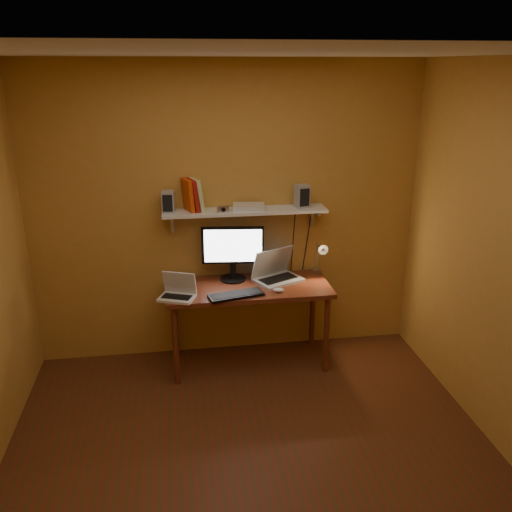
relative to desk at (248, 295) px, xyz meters
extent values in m
cube|color=#5C2617|center=(-0.14, -1.28, -0.67)|extent=(3.40, 3.20, 0.02)
cube|color=silver|center=(-0.14, -1.28, 1.95)|extent=(3.40, 3.20, 0.02)
cube|color=#C0823A|center=(-0.14, 0.33, 0.64)|extent=(3.40, 0.02, 2.60)
cube|color=#C0823A|center=(-0.14, -2.89, 0.64)|extent=(3.40, 0.02, 2.60)
cube|color=brown|center=(0.00, 0.00, 0.07)|extent=(1.40, 0.60, 0.04)
cylinder|color=brown|center=(-0.64, -0.24, -0.31)|extent=(0.05, 0.05, 0.71)
cylinder|color=brown|center=(0.64, -0.24, -0.31)|extent=(0.05, 0.05, 0.71)
cylinder|color=brown|center=(-0.64, 0.24, -0.31)|extent=(0.05, 0.05, 0.71)
cylinder|color=brown|center=(0.64, 0.24, -0.31)|extent=(0.05, 0.05, 0.71)
cube|color=white|center=(0.00, 0.19, 0.70)|extent=(1.40, 0.25, 0.02)
cube|color=silver|center=(-0.62, 0.30, 0.60)|extent=(0.03, 0.03, 0.18)
cube|color=silver|center=(0.62, 0.30, 0.60)|extent=(0.03, 0.03, 0.18)
cylinder|color=black|center=(-0.11, 0.16, 0.09)|extent=(0.25, 0.25, 0.02)
cube|color=black|center=(-0.11, 0.16, 0.18)|extent=(0.06, 0.05, 0.17)
cube|color=black|center=(-0.11, 0.16, 0.41)|extent=(0.54, 0.09, 0.33)
cube|color=white|center=(-0.11, 0.14, 0.41)|extent=(0.49, 0.06, 0.29)
cube|color=#999BA2|center=(0.27, 0.08, 0.10)|extent=(0.47, 0.42, 0.02)
cube|color=black|center=(0.27, 0.08, 0.11)|extent=(0.36, 0.28, 0.00)
cube|color=#999BA2|center=(0.23, 0.16, 0.23)|extent=(0.40, 0.26, 0.26)
cube|color=#121938|center=(0.23, 0.16, 0.23)|extent=(0.34, 0.22, 0.22)
cube|color=silver|center=(-0.61, -0.19, 0.10)|extent=(0.33, 0.28, 0.02)
cube|color=black|center=(-0.61, -0.19, 0.11)|extent=(0.26, 0.18, 0.00)
cube|color=silver|center=(-0.58, -0.12, 0.20)|extent=(0.28, 0.15, 0.19)
cube|color=black|center=(-0.58, -0.12, 0.20)|extent=(0.24, 0.12, 0.16)
cube|color=black|center=(-0.13, -0.21, 0.10)|extent=(0.47, 0.25, 0.02)
ellipsoid|color=silver|center=(0.23, -0.17, 0.10)|extent=(0.11, 0.09, 0.03)
cube|color=silver|center=(0.66, 0.24, 0.08)|extent=(0.05, 0.06, 0.08)
cylinder|color=silver|center=(0.66, 0.24, 0.23)|extent=(0.02, 0.02, 0.28)
cylinder|color=silver|center=(0.66, 0.16, 0.37)|extent=(0.01, 0.16, 0.01)
cone|color=silver|center=(0.66, 0.08, 0.37)|extent=(0.09, 0.09, 0.09)
sphere|color=#FFE0A5|center=(0.66, 0.06, 0.37)|extent=(0.04, 0.04, 0.04)
cube|color=#999BA2|center=(-0.64, 0.19, 0.80)|extent=(0.11, 0.11, 0.18)
cube|color=#999BA2|center=(0.50, 0.20, 0.81)|extent=(0.13, 0.13, 0.20)
cube|color=#C8430E|center=(-0.48, 0.21, 0.85)|extent=(0.11, 0.19, 0.27)
cube|color=#9A140D|center=(-0.44, 0.21, 0.85)|extent=(0.12, 0.19, 0.27)
cube|color=beige|center=(-0.40, 0.21, 0.85)|extent=(0.13, 0.20, 0.27)
cube|color=silver|center=(-0.19, 0.12, 0.74)|extent=(0.10, 0.04, 0.06)
cylinder|color=black|center=(-0.19, 0.11, 0.74)|extent=(0.04, 0.02, 0.04)
cube|color=silver|center=(0.03, 0.19, 0.73)|extent=(0.29, 0.21, 0.04)
camera|label=1|loc=(-0.58, -4.25, 1.88)|focal=38.00mm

